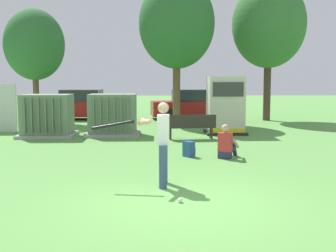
% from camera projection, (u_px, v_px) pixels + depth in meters
% --- Properties ---
extents(ground_plane, '(96.00, 96.00, 0.00)m').
position_uv_depth(ground_plane, '(181.00, 204.00, 7.51)').
color(ground_plane, '#5B9947').
extents(transformer_west, '(2.10, 1.70, 1.62)m').
position_uv_depth(transformer_west, '(47.00, 116.00, 16.13)').
color(transformer_west, '#9E9B93').
rests_on(transformer_west, ground).
extents(transformer_mid_west, '(2.10, 1.70, 1.62)m').
position_uv_depth(transformer_mid_west, '(113.00, 115.00, 16.49)').
color(transformer_mid_west, '#9E9B93').
rests_on(transformer_mid_west, ground).
extents(generator_enclosure, '(1.60, 1.40, 2.30)m').
position_uv_depth(generator_enclosure, '(225.00, 106.00, 16.89)').
color(generator_enclosure, '#262626').
rests_on(generator_enclosure, ground).
extents(park_bench, '(1.83, 0.58, 0.92)m').
position_uv_depth(park_bench, '(191.00, 125.00, 15.34)').
color(park_bench, '#2D2823').
rests_on(park_bench, ground).
extents(batter, '(1.61, 0.72, 1.74)m').
position_uv_depth(batter, '(161.00, 139.00, 8.67)').
color(batter, '#384C75').
rests_on(batter, ground).
extents(sports_ball, '(0.09, 0.09, 0.09)m').
position_uv_depth(sports_ball, '(180.00, 200.00, 7.56)').
color(sports_ball, white).
rests_on(sports_ball, ground).
extents(seated_spectator, '(0.68, 0.78, 0.96)m').
position_uv_depth(seated_spectator, '(226.00, 145.00, 11.79)').
color(seated_spectator, '#282D4C').
rests_on(seated_spectator, ground).
extents(backpack, '(0.37, 0.37, 0.44)m').
position_uv_depth(backpack, '(189.00, 149.00, 11.99)').
color(backpack, '#264C8C').
rests_on(backpack, ground).
extents(tree_left, '(2.96, 2.96, 5.66)m').
position_uv_depth(tree_left, '(34.00, 45.00, 20.87)').
color(tree_left, brown).
rests_on(tree_left, ground).
extents(tree_center_left, '(3.73, 3.73, 7.14)m').
position_uv_depth(tree_center_left, '(177.00, 24.00, 20.65)').
color(tree_center_left, brown).
rests_on(tree_center_left, ground).
extents(tree_center_right, '(3.83, 3.83, 7.32)m').
position_uv_depth(tree_center_right, '(269.00, 25.00, 21.92)').
color(tree_center_right, '#4C3828').
rests_on(tree_center_right, ground).
extents(parked_car_leftmost, '(4.30, 2.12, 1.62)m').
position_uv_depth(parked_car_leftmost, '(80.00, 105.00, 23.01)').
color(parked_car_leftmost, maroon).
rests_on(parked_car_leftmost, ground).
extents(parked_car_left_of_center, '(4.35, 2.24, 1.62)m').
position_uv_depth(parked_car_left_of_center, '(190.00, 105.00, 23.29)').
color(parked_car_left_of_center, maroon).
rests_on(parked_car_left_of_center, ground).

